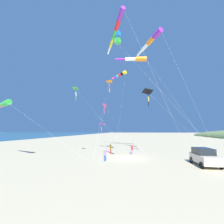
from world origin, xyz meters
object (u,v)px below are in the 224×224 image
Objects in this scene: person_child_green_jacket at (105,154)px; kite_windsock_yellow_midlevel at (121,74)px; kite_windsock_white_trailing at (3,104)px; kite_delta_orange_high_right at (105,105)px; kite_delta_checkered_midright at (148,92)px; kite_windsock_teal_far_right at (117,28)px; kite_windsock_blue_topmost at (151,40)px; kite_windsock_magenta_far_left at (135,59)px; person_adult_flyer at (132,148)px; kite_delta_small_distant at (76,89)px; person_child_grey_jacket at (111,148)px; kite_delta_long_streamer_left at (109,82)px; kite_delta_striped_overhead at (102,124)px; parked_car at (204,157)px; kite_box_long_streamer_right at (118,38)px.

kite_windsock_yellow_midlevel reaches higher than person_child_green_jacket.
kite_windsock_yellow_midlevel reaches higher than kite_windsock_white_trailing.
kite_windsock_yellow_midlevel is at bearing -54.06° from kite_delta_orange_high_right.
kite_windsock_teal_far_right is at bearing -109.54° from kite_delta_checkered_midright.
kite_windsock_yellow_midlevel is 1.13× the size of kite_windsock_white_trailing.
kite_windsock_teal_far_right is at bearing -116.21° from kite_windsock_blue_topmost.
kite_windsock_yellow_midlevel is at bearing 120.48° from kite_windsock_magenta_far_left.
kite_delta_small_distant is at bearing -158.11° from person_adult_flyer.
person_child_grey_jacket is 0.09× the size of kite_windsock_yellow_midlevel.
kite_delta_long_streamer_left reaches higher than person_adult_flyer.
person_child_green_jacket is 17.70m from kite_windsock_blue_topmost.
kite_delta_striped_overhead is at bearing 105.08° from kite_windsock_teal_far_right.
kite_windsock_blue_topmost is at bearing -69.69° from kite_windsock_magenta_far_left.
kite_delta_small_distant is 13.50m from kite_windsock_blue_topmost.
kite_windsock_blue_topmost is at bearing 63.79° from kite_windsock_teal_far_right.
kite_delta_long_streamer_left is at bearing -150.60° from kite_windsock_magenta_far_left.
kite_delta_small_distant is at bearing -171.99° from kite_delta_checkered_midright.
kite_windsock_yellow_midlevel is 9.20m from kite_delta_long_streamer_left.
kite_windsock_yellow_midlevel reaches higher than kite_delta_orange_high_right.
kite_delta_orange_high_right is (-15.07, 21.51, 9.55)m from parked_car.
kite_delta_orange_high_right is 1.30× the size of kite_delta_striped_overhead.
person_child_green_jacket is at bearing -116.16° from kite_windsock_magenta_far_left.
person_adult_flyer is at bearing 22.71° from kite_windsock_white_trailing.
kite_windsock_blue_topmost is 22.91m from kite_windsock_white_trailing.
kite_box_long_streamer_right reaches higher than person_child_grey_jacket.
kite_delta_long_streamer_left is (-0.11, -0.62, 11.33)m from person_child_grey_jacket.
kite_windsock_white_trailing is 17.93m from kite_box_long_streamer_right.
kite_windsock_magenta_far_left is at bearing 126.82° from parked_car.
kite_windsock_blue_topmost is (-4.81, 3.35, 16.22)m from parked_car.
parked_car is 20.14m from kite_windsock_magenta_far_left.
kite_delta_long_streamer_left is (-6.84, 3.52, -4.97)m from kite_windsock_blue_topmost.
person_child_grey_jacket is 11.26m from kite_delta_small_distant.
kite_windsock_blue_topmost reaches higher than kite_windsock_magenta_far_left.
person_adult_flyer is 1.10× the size of person_child_grey_jacket.
kite_windsock_yellow_midlevel is (-10.29, 14.91, 15.49)m from parked_car.
kite_delta_orange_high_right is 1.00× the size of kite_delta_long_streamer_left.
parked_car is 13.76m from person_child_grey_jacket.
person_adult_flyer is 13.03m from kite_delta_small_distant.
person_child_grey_jacket is at bearing 29.35° from kite_windsock_white_trailing.
kite_windsock_blue_topmost is at bearing 145.18° from parked_car.
person_adult_flyer is 19.75m from kite_windsock_white_trailing.
kite_windsock_magenta_far_left is 8.81m from kite_delta_checkered_midright.
kite_box_long_streamer_right is at bearing -105.59° from kite_windsock_magenta_far_left.
kite_box_long_streamer_right is at bearing 2.34° from kite_windsock_white_trailing.
kite_box_long_streamer_right is at bearing -24.95° from kite_delta_small_distant.
parked_car is 0.42× the size of kite_delta_checkered_midright.
kite_delta_long_streamer_left is (-2.07, 6.42, -3.91)m from kite_box_long_streamer_right.
parked_car is 0.41× the size of kite_delta_small_distant.
person_child_grey_jacket is at bearing 38.41° from kite_delta_small_distant.
kite_delta_small_distant is 0.85× the size of kite_delta_long_streamer_left.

